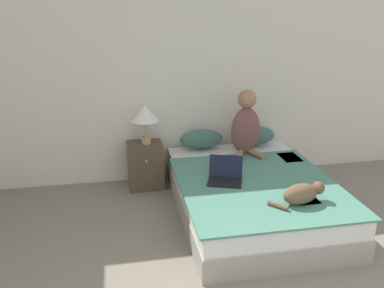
# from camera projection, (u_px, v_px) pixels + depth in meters

# --- Properties ---
(wall_back) EXTENTS (6.09, 0.05, 2.55)m
(wall_back) POSITION_uv_depth(u_px,v_px,m) (199.00, 77.00, 4.93)
(wall_back) COLOR silver
(wall_back) RESTS_ON ground_plane
(bed) EXTENTS (1.55, 2.14, 0.43)m
(bed) POSITION_uv_depth(u_px,v_px,m) (251.00, 195.00, 4.28)
(bed) COLOR #9E998E
(bed) RESTS_ON ground_plane
(pillow_near) EXTENTS (0.53, 0.24, 0.24)m
(pillow_near) POSITION_uv_depth(u_px,v_px,m) (201.00, 139.00, 4.97)
(pillow_near) COLOR #42665B
(pillow_near) RESTS_ON bed
(pillow_far) EXTENTS (0.53, 0.24, 0.24)m
(pillow_far) POSITION_uv_depth(u_px,v_px,m) (254.00, 136.00, 5.09)
(pillow_far) COLOR #42665B
(pillow_far) RESTS_ON bed
(person_sitting) EXTENTS (0.36, 0.35, 0.77)m
(person_sitting) POSITION_uv_depth(u_px,v_px,m) (246.00, 126.00, 4.72)
(person_sitting) COLOR brown
(person_sitting) RESTS_ON bed
(cat_tabby) EXTENTS (0.55, 0.25, 0.19)m
(cat_tabby) POSITION_uv_depth(u_px,v_px,m) (302.00, 193.00, 3.62)
(cat_tabby) COLOR brown
(cat_tabby) RESTS_ON bed
(laptop_open) EXTENTS (0.41, 0.37, 0.24)m
(laptop_open) POSITION_uv_depth(u_px,v_px,m) (225.00, 176.00, 4.07)
(laptop_open) COLOR black
(laptop_open) RESTS_ON bed
(nightstand) EXTENTS (0.41, 0.38, 0.55)m
(nightstand) POSITION_uv_depth(u_px,v_px,m) (145.00, 165.00, 4.90)
(nightstand) COLOR brown
(nightstand) RESTS_ON ground_plane
(table_lamp) EXTENTS (0.33, 0.33, 0.47)m
(table_lamp) POSITION_uv_depth(u_px,v_px,m) (145.00, 114.00, 4.69)
(table_lamp) COLOR tan
(table_lamp) RESTS_ON nightstand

